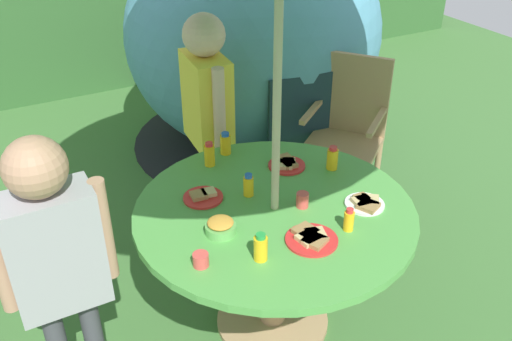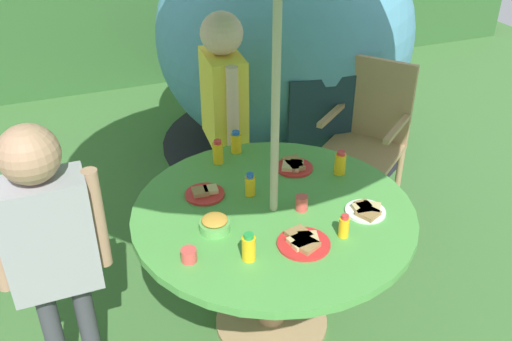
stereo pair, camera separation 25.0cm
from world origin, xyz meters
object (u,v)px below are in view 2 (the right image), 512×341
Objects in this scene: child_in_grey_shirt at (48,236)px; juice_bottle_near_left at (340,163)px; snack_bowl at (215,224)px; juice_bottle_back_edge at (236,142)px; child_in_yellow_shirt at (224,99)px; wooden_chair at (368,132)px; garden_table at (273,235)px; juice_bottle_far_right at (250,185)px; plate_far_left at (294,166)px; dome_tent at (285,36)px; cup_near at (302,203)px; plate_mid_left at (303,242)px; plate_near_right at (366,210)px; juice_bottle_center_back at (344,226)px; cup_far at (189,255)px; plate_center_front at (205,193)px; juice_bottle_front_edge at (249,248)px; juice_bottle_mid_right at (218,152)px.

child_in_grey_shirt is 10.55× the size of juice_bottle_near_left.
juice_bottle_back_edge is (0.32, 0.62, 0.02)m from snack_bowl.
child_in_grey_shirt is (-1.03, -0.91, -0.04)m from child_in_yellow_shirt.
wooden_chair is at bearing 32.66° from snack_bowl.
juice_bottle_far_right is at bearing 110.74° from garden_table.
juice_bottle_back_edge is (-0.22, 0.27, 0.04)m from plate_far_left.
child_in_yellow_shirt is 0.83m from juice_bottle_near_left.
cup_near is at bearing -106.50° from dome_tent.
juice_bottle_near_left reaches higher than plate_mid_left.
juice_bottle_far_right is 0.27m from cup_near.
juice_bottle_center_back reaches higher than plate_near_right.
plate_near_right is at bearing 1.86° from cup_far.
dome_tent is 1.75m from juice_bottle_near_left.
plate_center_front is at bearing 175.26° from juice_bottle_near_left.
cup_far is (-0.16, -0.15, -0.01)m from snack_bowl.
snack_bowl is (0.66, -0.05, -0.09)m from child_in_grey_shirt.
garden_table is 11.96× the size of juice_bottle_center_back.
snack_bowl is at bearing -163.05° from juice_bottle_near_left.
juice_bottle_front_edge and juice_bottle_back_edge have the same top height.
plate_center_front is at bearing 93.26° from juice_bottle_front_edge.
juice_bottle_near_left is 1.16× the size of juice_bottle_center_back.
snack_bowl is 0.70× the size of plate_far_left.
plate_center_front is 0.51m from juice_bottle_front_edge.
juice_bottle_center_back is at bearing -148.04° from plate_near_right.
juice_bottle_back_edge is at bearing 98.71° from cup_near.
juice_bottle_front_edge is at bearing -179.27° from plate_mid_left.
plate_center_front is 2.64× the size of cup_near.
child_in_grey_shirt reaches higher than plate_mid_left.
juice_bottle_center_back is (-0.04, -0.59, 0.04)m from plate_far_left.
plate_mid_left is 3.47× the size of cup_far.
plate_center_front is (0.70, 0.23, -0.11)m from child_in_grey_shirt.
plate_near_right is 0.29m from cup_near.
child_in_yellow_shirt is 12.06× the size of juice_bottle_far_right.
plate_near_right is at bearing -32.66° from plate_center_front.
juice_bottle_mid_right is 1.05× the size of juice_bottle_back_edge.
plate_center_front and plate_mid_left have the same top height.
garden_table is at bearing 51.27° from juice_bottle_front_edge.
plate_mid_left is at bearing -36.18° from snack_bowl.
juice_bottle_front_edge is at bearing -128.73° from garden_table.
plate_mid_left is 1.81× the size of juice_bottle_back_edge.
juice_bottle_back_edge is at bearing 128.70° from plate_far_left.
juice_bottle_front_edge is 1.74× the size of cup_near.
snack_bowl is 0.41m from cup_near.
cup_far is (-0.20, -0.43, 0.02)m from plate_center_front.
plate_far_left is (1.20, 0.30, -0.11)m from child_in_grey_shirt.
plate_mid_left is at bearing -113.67° from cup_near.
wooden_chair is at bearing 53.50° from juice_bottle_center_back.
dome_tent is at bearing 144.15° from child_in_yellow_shirt.
juice_bottle_far_right is (-0.06, 0.15, 0.20)m from garden_table.
garden_table is 0.60× the size of dome_tent.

